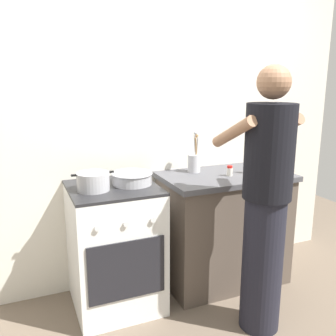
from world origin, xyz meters
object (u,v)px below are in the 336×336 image
pot (93,182)px  person (266,204)px  stove_range (115,247)px  oil_bottle (258,162)px  mixing_bowl (132,178)px  utensil_crock (194,161)px  spice_bottle (230,171)px

pot → person: bearing=-30.9°
stove_range → oil_bottle: 1.26m
mixing_bowl → person: bearing=-42.4°
utensil_crock → oil_bottle: 0.49m
stove_range → mixing_bowl: size_ratio=3.11×
mixing_bowl → utensil_crock: bearing=15.3°
stove_range → person: 1.10m
utensil_crock → oil_bottle: bearing=-30.1°
stove_range → pot: (-0.14, -0.04, 0.51)m
mixing_bowl → spice_bottle: mixing_bowl is taller
utensil_crock → spice_bottle: 0.30m
mixing_bowl → spice_bottle: (0.76, -0.06, -0.01)m
pot → spice_bottle: pot is taller
stove_range → utensil_crock: size_ratio=2.74×
spice_bottle → oil_bottle: bearing=-7.2°
person → utensil_crock: bearing=98.2°
mixing_bowl → spice_bottle: bearing=-4.8°
mixing_bowl → oil_bottle: 1.00m
spice_bottle → oil_bottle: oil_bottle is taller
stove_range → mixing_bowl: bearing=1.6°
spice_bottle → oil_bottle: (0.23, -0.03, 0.06)m
person → spice_bottle: bearing=81.6°
stove_range → spice_bottle: size_ratio=11.24×
pot → mixing_bowl: 0.28m
spice_bottle → mixing_bowl: bearing=175.2°
spice_bottle → person: person is taller
pot → person: size_ratio=0.16×
utensil_crock → stove_range: bearing=-167.3°
stove_range → pot: pot is taller
utensil_crock → person: person is taller
pot → stove_range: bearing=16.0°
pot → oil_bottle: 1.27m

